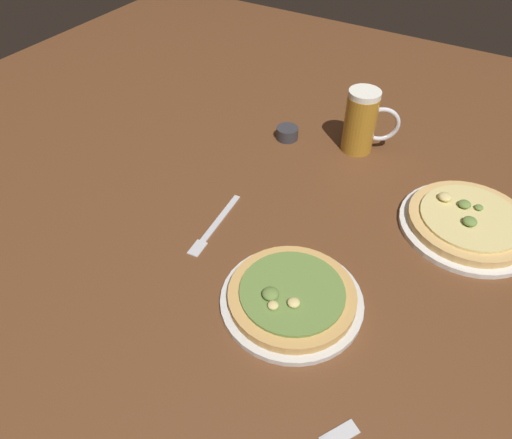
% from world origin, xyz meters
% --- Properties ---
extents(ground_plane, '(2.40, 2.40, 0.03)m').
position_xyz_m(ground_plane, '(0.00, 0.00, -0.01)').
color(ground_plane, brown).
extents(pizza_plate_near, '(0.27, 0.27, 0.05)m').
position_xyz_m(pizza_plate_near, '(0.16, -0.14, 0.02)').
color(pizza_plate_near, silver).
rests_on(pizza_plate_near, ground_plane).
extents(pizza_plate_far, '(0.29, 0.29, 0.05)m').
position_xyz_m(pizza_plate_far, '(0.40, 0.23, 0.02)').
color(pizza_plate_far, silver).
rests_on(pizza_plate_far, ground_plane).
extents(beer_mug_dark, '(0.13, 0.09, 0.17)m').
position_xyz_m(beer_mug_dark, '(0.08, 0.39, 0.08)').
color(beer_mug_dark, '#B27A23').
rests_on(beer_mug_dark, ground_plane).
extents(ramekin_sauce, '(0.06, 0.06, 0.03)m').
position_xyz_m(ramekin_sauce, '(-0.11, 0.34, 0.02)').
color(ramekin_sauce, '#333338').
rests_on(ramekin_sauce, ground_plane).
extents(fork_left, '(0.04, 0.21, 0.01)m').
position_xyz_m(fork_left, '(-0.08, -0.05, 0.00)').
color(fork_left, silver).
rests_on(fork_left, ground_plane).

